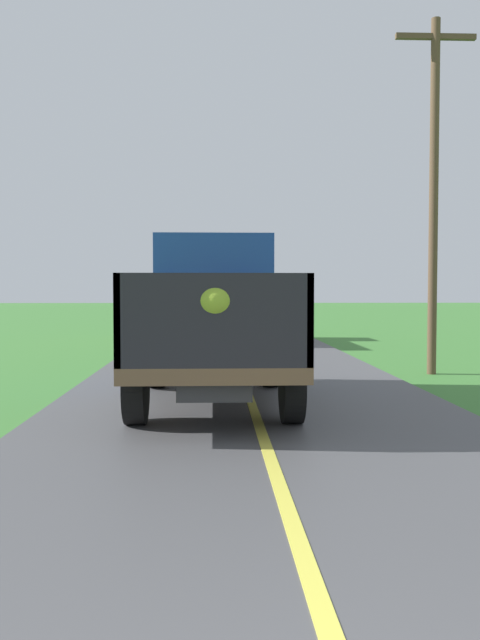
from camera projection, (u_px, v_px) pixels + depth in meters
banana_truck_near at (214, 314)px, 11.23m from camera, size 2.38×5.88×2.80m
banana_truck_far at (227, 302)px, 24.57m from camera, size 2.38×5.81×2.80m
utility_pole_roadside at (434, 186)px, 14.67m from camera, size 1.78×0.20×7.86m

